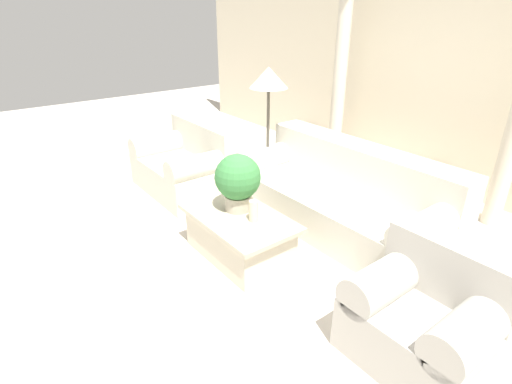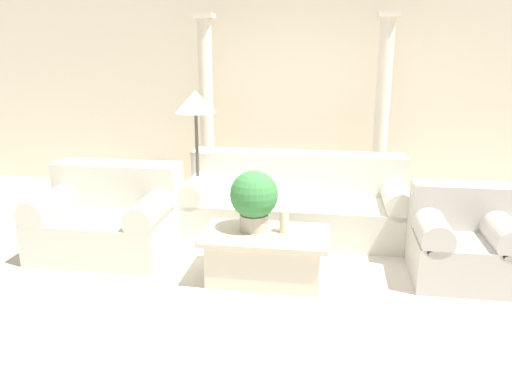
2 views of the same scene
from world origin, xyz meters
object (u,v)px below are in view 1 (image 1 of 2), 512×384
object	(u,v)px
sofa_long	(342,195)
floor_lamp	(269,85)
potted_plant	(238,180)
loveseat	(192,162)
armchair	(430,312)
coffee_table	(239,235)

from	to	relation	value
sofa_long	floor_lamp	distance (m)	1.47
potted_plant	floor_lamp	xyz separation A→B (m)	(-0.77, 0.98, 0.63)
sofa_long	loveseat	size ratio (longest dim) A/B	1.83
armchair	loveseat	bearing A→B (deg)	177.85
sofa_long	floor_lamp	xyz separation A→B (m)	(-1.05, -0.17, 1.02)
loveseat	potted_plant	world-z (taller)	potted_plant
potted_plant	armchair	world-z (taller)	potted_plant
loveseat	floor_lamp	world-z (taller)	floor_lamp
sofa_long	potted_plant	size ratio (longest dim) A/B	4.47
coffee_table	floor_lamp	bearing A→B (deg)	130.08
sofa_long	armchair	world-z (taller)	sofa_long
loveseat	floor_lamp	size ratio (longest dim) A/B	0.84
potted_plant	sofa_long	bearing A→B (deg)	76.47
coffee_table	floor_lamp	size ratio (longest dim) A/B	0.71
potted_plant	armchair	distance (m)	1.88
sofa_long	floor_lamp	size ratio (longest dim) A/B	1.54
coffee_table	armchair	bearing A→B (deg)	10.06
loveseat	sofa_long	bearing A→B (deg)	23.70
potted_plant	coffee_table	bearing A→B (deg)	-33.48
coffee_table	loveseat	bearing A→B (deg)	165.32
sofa_long	potted_plant	distance (m)	1.25
loveseat	floor_lamp	distance (m)	1.40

